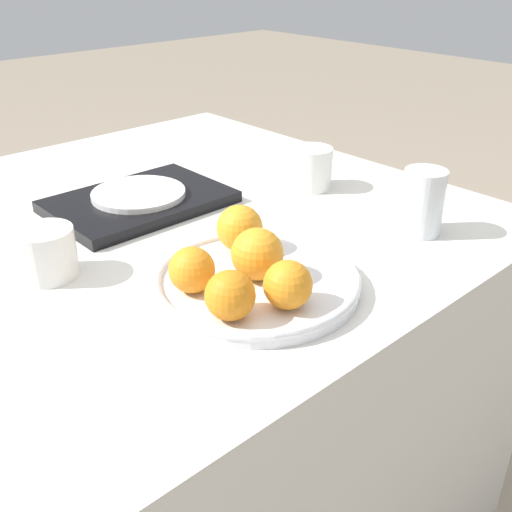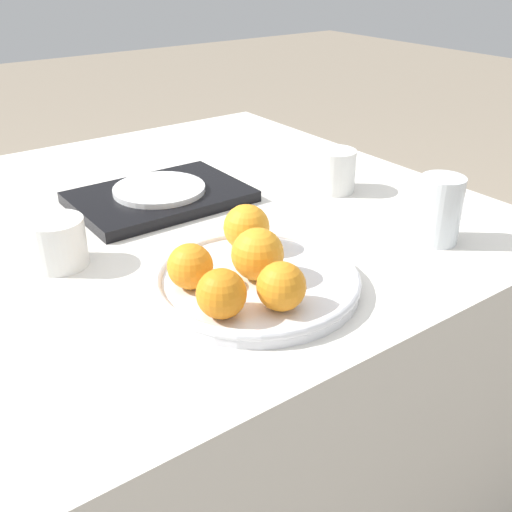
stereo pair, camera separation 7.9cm
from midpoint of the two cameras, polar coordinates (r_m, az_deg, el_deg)
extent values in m
cube|color=silver|center=(1.20, -15.25, -13.76)|extent=(1.27, 1.00, 0.71)
cylinder|color=silver|center=(0.81, -2.79, -2.70)|extent=(0.28, 0.28, 0.02)
torus|color=silver|center=(0.81, -2.81, -2.20)|extent=(0.28, 0.28, 0.01)
sphere|color=orange|center=(0.79, -2.73, 0.11)|extent=(0.07, 0.07, 0.07)
sphere|color=orange|center=(0.77, -9.05, -1.39)|extent=(0.06, 0.06, 0.06)
sphere|color=orange|center=(0.71, -5.53, -3.79)|extent=(0.06, 0.06, 0.06)
sphere|color=orange|center=(0.73, -0.04, -2.84)|extent=(0.06, 0.06, 0.06)
sphere|color=orange|center=(0.87, -4.17, 2.62)|extent=(0.07, 0.07, 0.07)
cylinder|color=silver|center=(0.98, 13.37, 4.97)|extent=(0.07, 0.07, 0.11)
cube|color=black|center=(1.09, -13.11, 5.03)|extent=(0.30, 0.21, 0.02)
cylinder|color=white|center=(1.09, -13.19, 5.76)|extent=(0.17, 0.17, 0.01)
cylinder|color=white|center=(0.89, -21.75, 0.20)|extent=(0.08, 0.08, 0.07)
cylinder|color=white|center=(1.14, 3.31, 8.32)|extent=(0.08, 0.08, 0.08)
camera|label=1|loc=(0.04, -92.86, -1.50)|focal=42.00mm
camera|label=2|loc=(0.04, 87.14, 1.50)|focal=42.00mm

